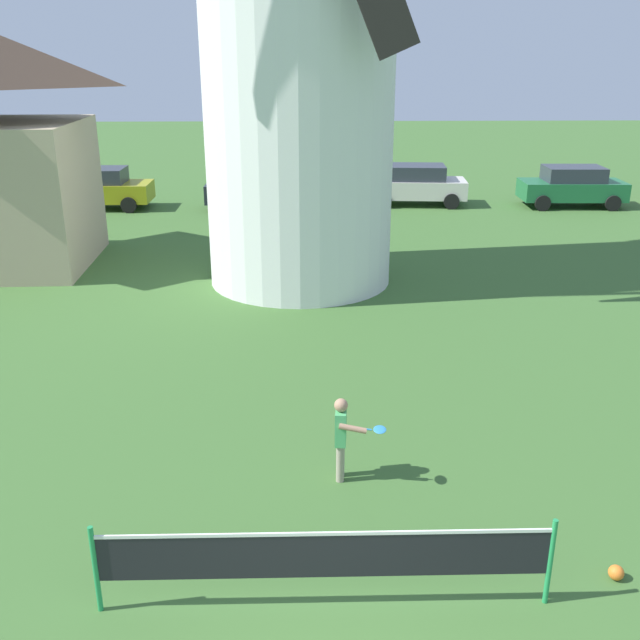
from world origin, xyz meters
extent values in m
cylinder|color=white|center=(-0.36, 14.36, 5.80)|extent=(4.75, 4.75, 11.60)
cylinder|color=#238E4C|center=(-2.57, 2.15, 0.55)|extent=(0.06, 0.06, 1.10)
cylinder|color=#238E4C|center=(2.40, 2.15, 0.55)|extent=(0.06, 0.06, 1.10)
cube|color=black|center=(-0.09, 2.15, 0.68)|extent=(4.93, 0.01, 0.55)
cube|color=white|center=(-0.09, 2.15, 0.97)|extent=(4.93, 0.02, 0.04)
cylinder|color=#9E937F|center=(0.23, 4.78, 0.29)|extent=(0.12, 0.12, 0.58)
cylinder|color=#9E937F|center=(0.21, 4.64, 0.29)|extent=(0.12, 0.12, 0.58)
cube|color=#4CB266|center=(0.22, 4.71, 0.83)|extent=(0.18, 0.30, 0.51)
sphere|color=tan|center=(0.22, 4.71, 1.18)|extent=(0.19, 0.19, 0.19)
cylinder|color=tan|center=(0.24, 4.89, 0.81)|extent=(0.08, 0.08, 0.38)
cylinder|color=tan|center=(0.38, 4.53, 0.91)|extent=(0.40, 0.12, 0.15)
cylinder|color=#338CCC|center=(0.53, 4.52, 0.91)|extent=(0.22, 0.05, 0.04)
ellipsoid|color=#338CCC|center=(0.75, 4.50, 0.91)|extent=(0.20, 0.26, 0.03)
sphere|color=orange|center=(3.35, 2.50, 0.09)|extent=(0.18, 0.18, 0.18)
cube|color=#999919|center=(-8.35, 23.85, 0.65)|extent=(4.34, 1.72, 0.70)
cube|color=#2D333D|center=(-8.35, 23.85, 1.28)|extent=(2.44, 1.51, 0.56)
cylinder|color=black|center=(-6.87, 24.69, 0.30)|extent=(0.60, 0.18, 0.60)
cylinder|color=black|center=(-6.87, 22.99, 0.30)|extent=(0.60, 0.18, 0.60)
cylinder|color=black|center=(-9.82, 24.71, 0.30)|extent=(0.60, 0.18, 0.60)
cylinder|color=black|center=(-9.82, 23.01, 0.30)|extent=(0.60, 0.18, 0.60)
cube|color=#1E232D|center=(-1.93, 23.66, 0.65)|extent=(4.12, 1.72, 0.70)
cube|color=#2D333D|center=(-1.93, 23.66, 1.28)|extent=(2.31, 1.51, 0.56)
cylinder|color=black|center=(-0.53, 24.50, 0.30)|extent=(0.60, 0.18, 0.60)
cylinder|color=black|center=(-0.54, 22.80, 0.30)|extent=(0.60, 0.18, 0.60)
cylinder|color=black|center=(-3.33, 24.52, 0.30)|extent=(0.60, 0.18, 0.60)
cylinder|color=black|center=(-3.34, 22.82, 0.30)|extent=(0.60, 0.18, 0.60)
cube|color=silver|center=(4.25, 24.31, 0.65)|extent=(3.95, 1.98, 0.70)
cube|color=#2D333D|center=(4.25, 24.31, 1.28)|extent=(2.25, 1.65, 0.56)
cylinder|color=black|center=(5.61, 25.06, 0.30)|extent=(0.61, 0.22, 0.60)
cylinder|color=black|center=(5.48, 23.37, 0.30)|extent=(0.61, 0.22, 0.60)
cylinder|color=black|center=(3.01, 25.26, 0.30)|extent=(0.61, 0.22, 0.60)
cylinder|color=black|center=(2.88, 23.57, 0.30)|extent=(0.61, 0.22, 0.60)
cube|color=#1E6638|center=(10.28, 23.78, 0.65)|extent=(4.00, 1.82, 0.70)
cube|color=#2D333D|center=(10.28, 23.78, 1.28)|extent=(2.26, 1.56, 0.56)
cylinder|color=black|center=(11.65, 24.59, 0.30)|extent=(0.61, 0.20, 0.60)
cylinder|color=black|center=(11.60, 22.89, 0.30)|extent=(0.61, 0.20, 0.60)
cylinder|color=black|center=(8.96, 24.67, 0.30)|extent=(0.61, 0.20, 0.60)
cylinder|color=black|center=(8.91, 22.97, 0.30)|extent=(0.61, 0.20, 0.60)
camera|label=1|loc=(-0.29, -4.28, 5.84)|focal=40.57mm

